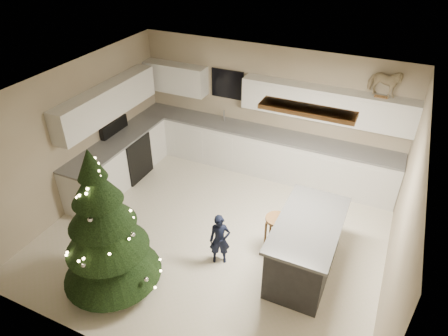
{
  "coord_description": "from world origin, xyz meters",
  "views": [
    {
      "loc": [
        2.3,
        -4.63,
        4.75
      ],
      "look_at": [
        0.0,
        0.35,
        1.15
      ],
      "focal_mm": 32.0,
      "sensor_mm": 36.0,
      "label": 1
    }
  ],
  "objects_px": {
    "toddler": "(220,240)",
    "rocking_horse": "(384,83)",
    "island": "(306,247)",
    "bar_stool": "(276,226)",
    "christmas_tree": "(106,235)"
  },
  "relations": [
    {
      "from": "toddler",
      "to": "rocking_horse",
      "type": "bearing_deg",
      "value": 33.35
    },
    {
      "from": "island",
      "to": "bar_stool",
      "type": "relative_size",
      "value": 2.47
    },
    {
      "from": "bar_stool",
      "to": "rocking_horse",
      "type": "height_order",
      "value": "rocking_horse"
    },
    {
      "from": "island",
      "to": "toddler",
      "type": "distance_m",
      "value": 1.3
    },
    {
      "from": "toddler",
      "to": "christmas_tree",
      "type": "bearing_deg",
      "value": -164.79
    },
    {
      "from": "christmas_tree",
      "to": "rocking_horse",
      "type": "bearing_deg",
      "value": 52.91
    },
    {
      "from": "island",
      "to": "christmas_tree",
      "type": "relative_size",
      "value": 0.73
    },
    {
      "from": "christmas_tree",
      "to": "toddler",
      "type": "distance_m",
      "value": 1.71
    },
    {
      "from": "toddler",
      "to": "rocking_horse",
      "type": "distance_m",
      "value": 3.81
    },
    {
      "from": "island",
      "to": "toddler",
      "type": "height_order",
      "value": "island"
    },
    {
      "from": "island",
      "to": "christmas_tree",
      "type": "distance_m",
      "value": 2.91
    },
    {
      "from": "island",
      "to": "rocking_horse",
      "type": "height_order",
      "value": "rocking_horse"
    },
    {
      "from": "island",
      "to": "toddler",
      "type": "xyz_separation_m",
      "value": [
        -1.25,
        -0.37,
        -0.03
      ]
    },
    {
      "from": "bar_stool",
      "to": "toddler",
      "type": "height_order",
      "value": "toddler"
    },
    {
      "from": "bar_stool",
      "to": "rocking_horse",
      "type": "xyz_separation_m",
      "value": [
        1.02,
        2.28,
        1.74
      ]
    }
  ]
}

